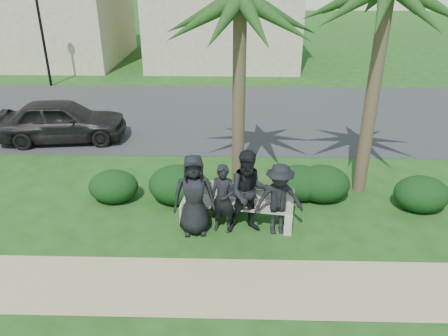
{
  "coord_description": "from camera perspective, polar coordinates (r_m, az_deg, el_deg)",
  "views": [
    {
      "loc": [
        -0.28,
        -8.05,
        5.4
      ],
      "look_at": [
        -0.52,
        1.0,
        1.06
      ],
      "focal_mm": 35.0,
      "sensor_mm": 36.0,
      "label": 1
    }
  ],
  "objects": [
    {
      "name": "footpath",
      "position": [
        8.26,
        3.2,
        -15.24
      ],
      "size": [
        30.0,
        1.6,
        0.01
      ],
      "primitive_type": "cube",
      "color": "tan",
      "rests_on": "ground"
    },
    {
      "name": "man_b",
      "position": [
        9.33,
        -0.13,
        -4.06
      ],
      "size": [
        0.63,
        0.48,
        1.56
      ],
      "primitive_type": "imported",
      "rotation": [
        0.0,
        0.0,
        -0.2
      ],
      "color": "black",
      "rests_on": "ground"
    },
    {
      "name": "man_d",
      "position": [
        9.32,
        7.19,
        -4.1
      ],
      "size": [
        1.13,
        0.75,
        1.63
      ],
      "primitive_type": "imported",
      "rotation": [
        0.0,
        0.0,
        0.15
      ],
      "color": "black",
      "rests_on": "ground"
    },
    {
      "name": "ground",
      "position": [
        9.7,
        2.95,
        -8.27
      ],
      "size": [
        160.0,
        160.0,
        0.0
      ],
      "primitive_type": "plane",
      "color": "#1C4614",
      "rests_on": "ground"
    },
    {
      "name": "hedge_d",
      "position": [
        10.95,
        9.77,
        -1.79
      ],
      "size": [
        1.31,
        1.08,
        0.86
      ],
      "primitive_type": "ellipsoid",
      "color": "black",
      "rests_on": "ground"
    },
    {
      "name": "car_a",
      "position": [
        15.12,
        -20.4,
        5.83
      ],
      "size": [
        4.2,
        2.09,
        1.37
      ],
      "primitive_type": "imported",
      "rotation": [
        0.0,
        0.0,
        1.69
      ],
      "color": "black",
      "rests_on": "ground"
    },
    {
      "name": "asphalt_street",
      "position": [
        16.93,
        2.43,
        7.01
      ],
      "size": [
        160.0,
        8.0,
        0.01
      ],
      "primitive_type": "cube",
      "color": "#2D2D30",
      "rests_on": "ground"
    },
    {
      "name": "hedge_b",
      "position": [
        10.68,
        -6.01,
        -2.02
      ],
      "size": [
        1.44,
        1.19,
        0.94
      ],
      "primitive_type": "ellipsoid",
      "color": "black",
      "rests_on": "ground"
    },
    {
      "name": "man_c",
      "position": [
        9.26,
        3.28,
        -3.21
      ],
      "size": [
        0.98,
        0.8,
        1.89
      ],
      "primitive_type": "imported",
      "rotation": [
        0.0,
        0.0,
        0.1
      ],
      "color": "black",
      "rests_on": "ground"
    },
    {
      "name": "hedge_c",
      "position": [
        10.47,
        1.36,
        -3.42
      ],
      "size": [
        0.98,
        0.81,
        0.64
      ],
      "primitive_type": "ellipsoid",
      "color": "black",
      "rests_on": "ground"
    },
    {
      "name": "palm_left",
      "position": [
        10.44,
        2.14,
        20.65
      ],
      "size": [
        3.0,
        3.0,
        5.46
      ],
      "color": "brown",
      "rests_on": "ground"
    },
    {
      "name": "man_a",
      "position": [
        9.24,
        -3.94,
        -3.54
      ],
      "size": [
        0.95,
        0.68,
        1.82
      ],
      "primitive_type": "imported",
      "rotation": [
        0.0,
        0.0,
        0.11
      ],
      "color": "black",
      "rests_on": "ground"
    },
    {
      "name": "hedge_f",
      "position": [
        11.32,
        24.42,
        -2.98
      ],
      "size": [
        1.29,
        1.06,
        0.84
      ],
      "primitive_type": "ellipsoid",
      "color": "black",
      "rests_on": "ground"
    },
    {
      "name": "park_bench",
      "position": [
        9.78,
        1.64,
        -5.2
      ],
      "size": [
        2.57,
        0.93,
        0.87
      ],
      "rotation": [
        0.0,
        0.0,
        -0.15
      ],
      "color": "gray",
      "rests_on": "ground"
    },
    {
      "name": "hedge_a",
      "position": [
        11.03,
        -14.25,
        -2.22
      ],
      "size": [
        1.21,
        1.0,
        0.79
      ],
      "primitive_type": "ellipsoid",
      "color": "black",
      "rests_on": "ground"
    },
    {
      "name": "street_lamp",
      "position": [
        22.0,
        -22.91,
        17.34
      ],
      "size": [
        0.36,
        0.36,
        4.29
      ],
      "color": "black",
      "rests_on": "ground"
    },
    {
      "name": "hedge_e",
      "position": [
        11.0,
        12.71,
        -1.85
      ],
      "size": [
        1.36,
        1.12,
        0.89
      ],
      "primitive_type": "ellipsoid",
      "color": "black",
      "rests_on": "ground"
    }
  ]
}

